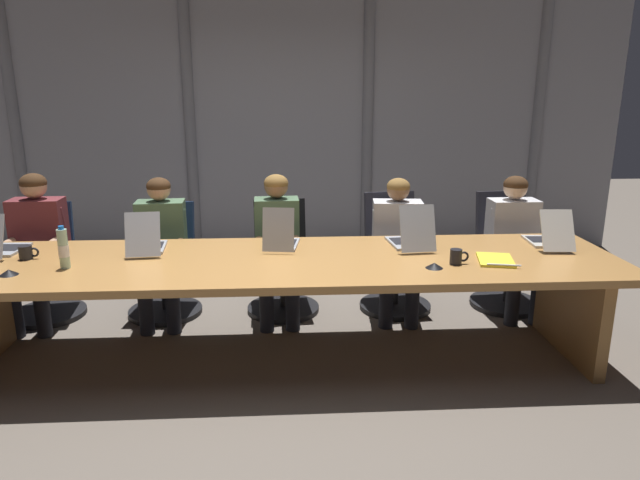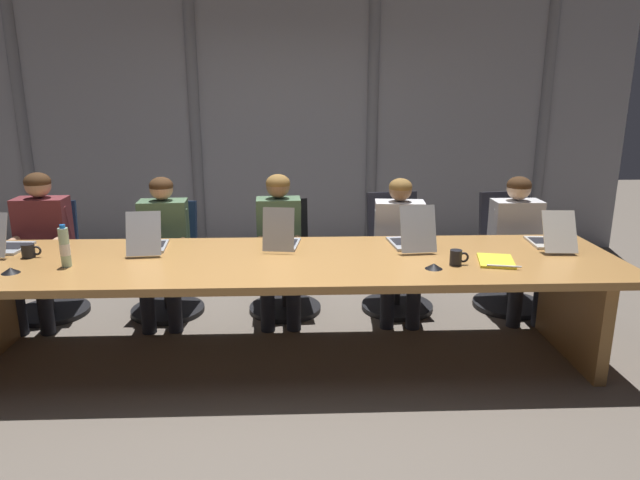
% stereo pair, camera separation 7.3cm
% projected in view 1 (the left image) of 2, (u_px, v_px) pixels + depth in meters
% --- Properties ---
extents(ground_plane, '(15.09, 15.09, 0.00)m').
position_uv_depth(ground_plane, '(282.00, 358.00, 3.95)').
color(ground_plane, '#6B6056').
extents(conference_table, '(4.53, 1.11, 0.72)m').
position_uv_depth(conference_table, '(280.00, 277.00, 3.79)').
color(conference_table, '#B77F42').
rests_on(conference_table, ground_plane).
extents(curtain_backdrop, '(7.55, 0.17, 2.94)m').
position_uv_depth(curtain_backdrop, '(281.00, 120.00, 6.18)').
color(curtain_backdrop, '#9999A0').
rests_on(curtain_backdrop, ground_plane).
extents(laptop_left_mid, '(0.26, 0.44, 0.30)m').
position_uv_depth(laptop_left_mid, '(147.00, 243.00, 3.92)').
color(laptop_left_mid, '#A8ADB7').
rests_on(laptop_left_mid, conference_table).
extents(laptop_center, '(0.27, 0.41, 0.31)m').
position_uv_depth(laptop_center, '(281.00, 240.00, 4.00)').
color(laptop_center, '#A8ADB7').
rests_on(laptop_center, conference_table).
extents(laptop_right_mid, '(0.29, 0.47, 0.33)m').
position_uv_depth(laptop_right_mid, '(410.00, 238.00, 4.03)').
color(laptop_right_mid, '#A8ADB7').
rests_on(laptop_right_mid, conference_table).
extents(laptop_right_end, '(0.25, 0.48, 0.28)m').
position_uv_depth(laptop_right_end, '(548.00, 238.00, 4.07)').
color(laptop_right_end, beige).
rests_on(laptop_right_end, conference_table).
extents(office_chair_left_end, '(0.60, 0.60, 0.91)m').
position_uv_depth(office_chair_left_end, '(45.00, 275.00, 4.64)').
color(office_chair_left_end, navy).
rests_on(office_chair_left_end, ground_plane).
extents(office_chair_left_mid, '(0.60, 0.60, 0.90)m').
position_uv_depth(office_chair_left_mid, '(165.00, 273.00, 4.70)').
color(office_chair_left_mid, navy).
rests_on(office_chair_left_mid, ground_plane).
extents(office_chair_center, '(0.60, 0.60, 0.91)m').
position_uv_depth(office_chair_center, '(282.00, 271.00, 4.75)').
color(office_chair_center, black).
rests_on(office_chair_center, ground_plane).
extents(office_chair_right_mid, '(0.60, 0.61, 0.96)m').
position_uv_depth(office_chair_right_mid, '(394.00, 267.00, 4.81)').
color(office_chair_right_mid, '#2D2D38').
rests_on(office_chair_right_mid, ground_plane).
extents(office_chair_right_end, '(0.60, 0.60, 0.96)m').
position_uv_depth(office_chair_right_end, '(506.00, 265.00, 4.86)').
color(office_chair_right_end, '#2D2D38').
rests_on(office_chair_right_end, ground_plane).
extents(person_left_end, '(0.41, 0.55, 1.18)m').
position_uv_depth(person_left_end, '(36.00, 241.00, 4.41)').
color(person_left_end, brown).
rests_on(person_left_end, ground_plane).
extents(person_left_mid, '(0.41, 0.56, 1.14)m').
position_uv_depth(person_left_mid, '(161.00, 243.00, 4.47)').
color(person_left_mid, '#4C6B4C').
rests_on(person_left_mid, ground_plane).
extents(person_center, '(0.37, 0.56, 1.16)m').
position_uv_depth(person_center, '(277.00, 240.00, 4.52)').
color(person_center, '#4C6B4C').
rests_on(person_center, ground_plane).
extents(person_right_mid, '(0.44, 0.57, 1.12)m').
position_uv_depth(person_right_mid, '(398.00, 240.00, 4.58)').
color(person_right_mid, silver).
rests_on(person_right_mid, ground_plane).
extents(person_right_end, '(0.40, 0.55, 1.13)m').
position_uv_depth(person_right_end, '(515.00, 237.00, 4.63)').
color(person_right_end, silver).
rests_on(person_right_end, ground_plane).
extents(water_bottle_primary, '(0.06, 0.06, 0.27)m').
position_uv_depth(water_bottle_primary, '(63.00, 249.00, 3.54)').
color(water_bottle_primary, '#ADD1B2').
rests_on(water_bottle_primary, conference_table).
extents(coffee_mug_near, '(0.12, 0.08, 0.10)m').
position_uv_depth(coffee_mug_near, '(457.00, 257.00, 3.64)').
color(coffee_mug_near, black).
rests_on(coffee_mug_near, conference_table).
extents(coffee_mug_far, '(0.13, 0.08, 0.09)m').
position_uv_depth(coffee_mug_far, '(26.00, 252.00, 3.75)').
color(coffee_mug_far, black).
rests_on(coffee_mug_far, conference_table).
extents(conference_mic_left_side, '(0.11, 0.11, 0.03)m').
position_uv_depth(conference_mic_left_side, '(434.00, 265.00, 3.57)').
color(conference_mic_left_side, black).
rests_on(conference_mic_left_side, conference_table).
extents(conference_mic_right_side, '(0.11, 0.11, 0.03)m').
position_uv_depth(conference_mic_right_side, '(9.00, 272.00, 3.44)').
color(conference_mic_right_side, black).
rests_on(conference_mic_right_side, conference_table).
extents(spiral_notepad, '(0.28, 0.35, 0.03)m').
position_uv_depth(spiral_notepad, '(496.00, 260.00, 3.71)').
color(spiral_notepad, yellow).
rests_on(spiral_notepad, conference_table).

